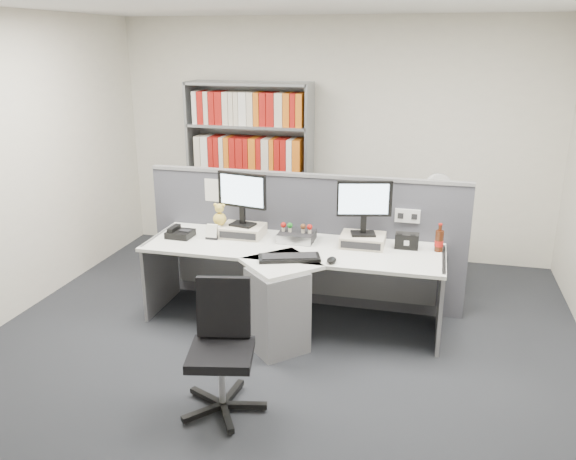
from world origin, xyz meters
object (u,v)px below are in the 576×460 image
(filing_cabinet, at_px, (433,252))
(monitor_right, at_px, (364,203))
(desk_fan, at_px, (438,191))
(desk_phone, at_px, (180,233))
(keyboard, at_px, (289,258))
(desk, at_px, (286,284))
(desk_calendar, at_px, (212,233))
(desktop_pc, at_px, (297,236))
(mouse, at_px, (332,260))
(shelving_unit, at_px, (250,173))
(office_chair, at_px, (222,343))
(monitor_left, at_px, (242,194))
(cola_bottle, at_px, (439,241))
(speaker, at_px, (407,241))

(filing_cabinet, bearing_deg, monitor_right, -121.00)
(desk_fan, bearing_deg, desk_phone, -152.23)
(keyboard, height_order, desk_phone, desk_phone)
(desk, xyz_separation_m, desk_calendar, (-0.75, 0.24, 0.32))
(monitor_right, distance_m, desk_phone, 1.69)
(desktop_pc, bearing_deg, mouse, -49.51)
(shelving_unit, relative_size, office_chair, 2.25)
(monitor_left, relative_size, filing_cabinet, 0.70)
(desk_fan, xyz_separation_m, office_chair, (-1.36, -2.54, -0.52))
(desktop_pc, distance_m, office_chair, 1.55)
(monitor_right, xyz_separation_m, mouse, (-0.19, -0.48, -0.36))
(desktop_pc, xyz_separation_m, cola_bottle, (1.23, 0.03, 0.05))
(speaker, xyz_separation_m, cola_bottle, (0.27, -0.01, 0.03))
(keyboard, bearing_deg, desk, 116.19)
(monitor_left, bearing_deg, cola_bottle, 0.63)
(monitor_right, xyz_separation_m, keyboard, (-0.54, -0.49, -0.37))
(monitor_left, height_order, desk_fan, monitor_left)
(mouse, xyz_separation_m, shelving_unit, (-1.30, 1.94, 0.23))
(desktop_pc, distance_m, shelving_unit, 1.74)
(desk_calendar, relative_size, desk_fan, 0.28)
(desktop_pc, bearing_deg, monitor_left, 179.09)
(keyboard, xyz_separation_m, filing_cabinet, (1.15, 1.50, -0.39))
(keyboard, bearing_deg, desk_fan, 52.60)
(monitor_right, relative_size, keyboard, 0.90)
(keyboard, xyz_separation_m, desk_calendar, (-0.80, 0.34, 0.04))
(cola_bottle, distance_m, desk_fan, 1.01)
(cola_bottle, bearing_deg, desk, -161.92)
(keyboard, bearing_deg, shelving_unit, 115.97)
(monitor_right, relative_size, desk_phone, 2.08)
(monitor_left, height_order, shelving_unit, shelving_unit)
(speaker, bearing_deg, mouse, -138.44)
(desk_phone, distance_m, office_chair, 1.65)
(keyboard, height_order, office_chair, office_chair)
(speaker, height_order, shelving_unit, shelving_unit)
(cola_bottle, distance_m, shelving_unit, 2.58)
(monitor_left, height_order, desktop_pc, monitor_left)
(cola_bottle, xyz_separation_m, filing_cabinet, (-0.03, 1.00, -0.46))
(cola_bottle, bearing_deg, desk_fan, 91.94)
(speaker, height_order, desk_fan, desk_fan)
(shelving_unit, relative_size, desk_fan, 4.17)
(monitor_right, xyz_separation_m, desk_calendar, (-1.34, -0.15, -0.33))
(monitor_right, relative_size, shelving_unit, 0.24)
(desktop_pc, relative_size, desk_phone, 1.35)
(desktop_pc, xyz_separation_m, desk_phone, (-1.06, -0.16, -0.01))
(monitor_left, relative_size, shelving_unit, 0.24)
(desk, height_order, mouse, mouse)
(monitor_left, xyz_separation_m, speaker, (1.48, 0.03, -0.33))
(desktop_pc, height_order, office_chair, office_chair)
(monitor_left, xyz_separation_m, shelving_unit, (-0.39, 1.47, -0.14))
(desk, height_order, desk_fan, desk_fan)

